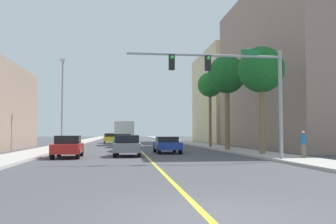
% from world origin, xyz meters
% --- Properties ---
extents(ground, '(192.00, 192.00, 0.00)m').
position_xyz_m(ground, '(0.00, 42.00, 0.00)').
color(ground, '#47474C').
extents(sidewalk_left, '(2.89, 168.00, 0.15)m').
position_xyz_m(sidewalk_left, '(-8.33, 42.00, 0.07)').
color(sidewalk_left, '#B2ADA3').
rests_on(sidewalk_left, ground).
extents(sidewalk_right, '(2.89, 168.00, 0.15)m').
position_xyz_m(sidewalk_right, '(8.33, 42.00, 0.07)').
color(sidewalk_right, '#B2ADA3').
rests_on(sidewalk_right, ground).
extents(lane_marking_center, '(0.16, 144.00, 0.01)m').
position_xyz_m(lane_marking_center, '(0.00, 42.00, 0.00)').
color(lane_marking_center, yellow).
rests_on(lane_marking_center, ground).
extents(building_right_near, '(13.60, 23.28, 16.78)m').
position_xyz_m(building_right_near, '(18.30, 29.29, 8.39)').
color(building_right_near, gray).
rests_on(building_right_near, ground).
extents(building_right_far, '(16.29, 17.97, 14.82)m').
position_xyz_m(building_right_far, '(19.65, 52.15, 7.41)').
color(building_right_far, beige).
rests_on(building_right_far, ground).
extents(traffic_signal_mast, '(8.82, 0.36, 6.18)m').
position_xyz_m(traffic_signal_mast, '(4.63, 12.60, 4.68)').
color(traffic_signal_mast, gray).
rests_on(traffic_signal_mast, sidewalk_right).
extents(street_lamp, '(0.56, 0.28, 8.58)m').
position_xyz_m(street_lamp, '(-7.38, 28.79, 4.87)').
color(street_lamp, gray).
rests_on(street_lamp, sidewalk_left).
extents(palm_near, '(3.20, 3.20, 7.47)m').
position_xyz_m(palm_near, '(7.96, 17.18, 5.94)').
color(palm_near, brown).
rests_on(palm_near, sidewalk_right).
extents(palm_mid, '(3.33, 3.33, 8.24)m').
position_xyz_m(palm_mid, '(7.46, 23.91, 6.62)').
color(palm_mid, brown).
rests_on(palm_mid, sidewalk_right).
extents(palm_far, '(2.62, 2.62, 7.86)m').
position_xyz_m(palm_far, '(7.57, 30.64, 6.59)').
color(palm_far, brown).
rests_on(palm_far, sidewalk_right).
extents(car_green, '(2.11, 3.97, 1.46)m').
position_xyz_m(car_green, '(-1.64, 33.22, 0.76)').
color(car_green, '#196638').
rests_on(car_green, ground).
extents(car_yellow, '(1.99, 4.63, 1.48)m').
position_xyz_m(car_yellow, '(-3.50, 48.74, 0.76)').
color(car_yellow, gold).
rests_on(car_yellow, ground).
extents(car_gray, '(1.96, 3.97, 1.45)m').
position_xyz_m(car_gray, '(-1.27, 18.22, 0.73)').
color(car_gray, slate).
rests_on(car_gray, ground).
extents(car_red, '(1.84, 4.08, 1.43)m').
position_xyz_m(car_red, '(-5.13, 17.21, 0.73)').
color(car_red, red).
rests_on(car_red, ground).
extents(car_white, '(1.84, 4.17, 1.36)m').
position_xyz_m(car_white, '(-1.21, 24.81, 0.70)').
color(car_white, white).
rests_on(car_white, ground).
extents(car_blue, '(1.91, 3.89, 1.30)m').
position_xyz_m(car_blue, '(1.86, 21.52, 0.69)').
color(car_blue, '#1E389E').
rests_on(car_blue, ground).
extents(delivery_truck, '(2.51, 7.17, 2.96)m').
position_xyz_m(delivery_truck, '(-1.46, 40.43, 1.59)').
color(delivery_truck, silver).
rests_on(delivery_truck, ground).
extents(pedestrian, '(0.38, 0.38, 1.58)m').
position_xyz_m(pedestrian, '(9.06, 13.48, 0.93)').
color(pedestrian, '#726651').
rests_on(pedestrian, sidewalk_right).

